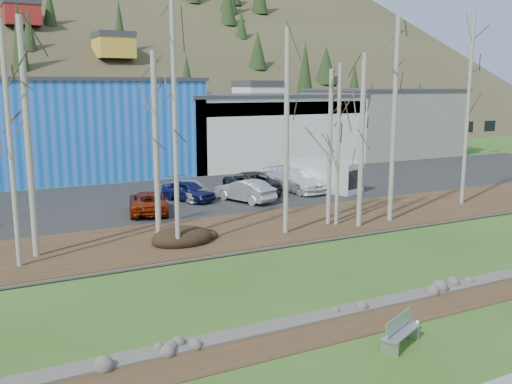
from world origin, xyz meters
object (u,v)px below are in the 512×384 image
bench_intact (400,331)px  car_4 (245,191)px  car_5 (250,182)px  car_1 (148,202)px  van_white (329,176)px  car_3 (188,191)px  car_6 (295,180)px  seagull (415,326)px  car_2 (189,189)px

bench_intact → car_4: bearing=51.7°
car_5 → car_1: bearing=22.7°
van_white → car_5: bearing=142.5°
car_3 → van_white: size_ratio=0.73×
car_3 → car_6: (8.12, -0.22, 0.12)m
bench_intact → car_1: 20.52m
seagull → car_5: car_5 is taller
seagull → car_1: 20.11m
seagull → car_3: (0.85, 22.17, 0.63)m
bench_intact → car_5: bearing=49.4°
seagull → car_4: size_ratio=0.10×
bench_intact → car_3: (1.92, 22.69, 0.37)m
car_6 → car_2: bearing=166.0°
seagull → van_white: bearing=46.6°
bench_intact → seagull: bench_intact is taller
car_1 → car_5: (8.22, 2.67, 0.15)m
car_1 → car_5: 8.64m
car_1 → car_6: 11.71m
van_white → bench_intact: bearing=-140.7°
car_2 → seagull: bearing=-97.7°
bench_intact → van_white: van_white is taller
car_5 → van_white: bearing=168.1°
car_2 → car_4: car_4 is taller
car_1 → car_3: car_3 is taller
car_1 → van_white: size_ratio=0.88×
seagull → car_4: (4.07, 20.29, 0.69)m
bench_intact → car_2: size_ratio=0.40×
seagull → car_6: (8.97, 21.95, 0.76)m
bench_intact → car_6: 24.62m
van_white → car_4: bearing=164.4°
car_1 → bench_intact: bearing=109.1°
car_1 → car_3: (3.42, 2.23, 0.02)m
car_1 → car_3: bearing=-132.0°
seagull → car_5: bearing=60.8°
bench_intact → car_5: car_5 is taller
car_2 → van_white: bearing=-15.6°
car_2 → car_3: size_ratio=1.16×
car_2 → car_6: bearing=-11.6°
car_5 → van_white: size_ratio=1.07×
car_2 → car_3: (-0.31, -0.72, 0.01)m
car_1 → car_2: 4.75m
car_4 → car_2: bearing=-61.3°
bench_intact → van_white: (12.29, 21.47, 0.79)m
car_3 → car_4: car_4 is taller
car_4 → van_white: size_ratio=0.82×
seagull → car_2: car_2 is taller
seagull → van_white: (11.22, 20.95, 1.05)m
car_1 → van_white: van_white is taller
bench_intact → car_6: size_ratio=0.33×
car_3 → van_white: (10.37, -1.21, 0.42)m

